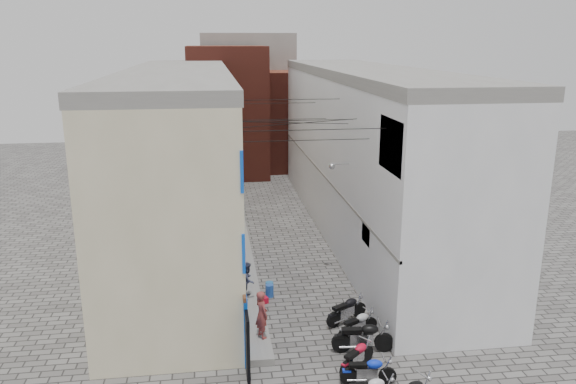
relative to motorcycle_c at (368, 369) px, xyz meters
name	(u,v)px	position (x,y,z in m)	size (l,w,h in m)	color
ground	(322,362)	(-1.16, 1.42, -0.51)	(90.00, 90.00, 0.00)	#555350
plinth	(239,233)	(-3.21, 14.42, -0.39)	(0.90, 26.00, 0.25)	gray
building_left	(181,157)	(-6.14, 14.37, 3.98)	(5.10, 27.00, 9.00)	beige
building_right	(366,152)	(3.84, 14.42, 3.99)	(5.94, 26.00, 9.00)	silver
building_far_brick_left	(228,112)	(-3.16, 29.42, 4.49)	(6.00, 6.00, 10.00)	maroon
building_far_brick_right	(288,120)	(1.84, 31.42, 3.49)	(5.00, 6.00, 8.00)	maroon
building_far_concrete	(248,97)	(-1.16, 35.42, 4.99)	(8.00, 5.00, 11.00)	gray
far_shopfront	(257,166)	(-1.16, 26.62, 0.69)	(2.00, 0.30, 2.40)	black
overhead_wires	(290,119)	(-1.16, 9.07, 6.61)	(5.80, 13.02, 1.32)	black
motorcycle_c	(368,369)	(0.00, 0.00, 0.00)	(0.56, 1.78, 1.03)	#0D2BCC
motorcycle_d	(357,355)	(-0.13, 0.87, -0.02)	(0.54, 1.72, 1.00)	red
motorcycle_e	(363,335)	(0.33, 1.86, 0.11)	(0.68, 2.16, 1.25)	black
motorcycle_f	(358,324)	(0.44, 2.89, 0.00)	(0.56, 1.78, 1.03)	#B1B2B6
motorcycle_g	(347,309)	(0.29, 4.00, 0.04)	(0.61, 1.92, 1.11)	black
person_a	(262,314)	(-3.04, 2.92, 0.61)	(0.64, 0.42, 1.74)	#973B37
person_b	(248,280)	(-3.31, 6.15, 0.49)	(0.74, 0.57, 1.51)	#393D56
water_jug_near	(270,291)	(-2.38, 6.60, -0.25)	(0.34, 0.34, 0.53)	#2251AD
water_jug_far	(269,288)	(-2.35, 6.88, -0.25)	(0.34, 0.34, 0.52)	#216CA9
red_crate	(263,300)	(-2.71, 6.04, -0.39)	(0.39, 0.29, 0.24)	red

